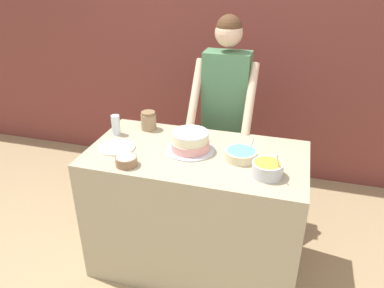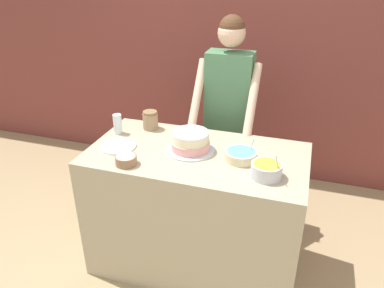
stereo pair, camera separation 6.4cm
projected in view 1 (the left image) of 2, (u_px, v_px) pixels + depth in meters
wall_back at (238, 48)px, 3.56m from camera, size 10.00×0.05×2.60m
counter at (196, 210)px, 2.67m from camera, size 1.44×0.76×0.93m
person_baker at (226, 101)px, 2.96m from camera, size 0.49×0.47×1.71m
cake at (190, 142)px, 2.46m from camera, size 0.33×0.33×0.13m
frosting_bowl_blue at (241, 154)px, 2.37m from camera, size 0.21×0.21×0.15m
frosting_bowl_orange at (267, 169)px, 2.18m from camera, size 0.18×0.18×0.18m
frosting_bowl_white at (126, 161)px, 2.30m from camera, size 0.14×0.14×0.06m
drinking_glass at (116, 125)px, 2.68m from camera, size 0.06×0.06×0.14m
ceramic_plate at (117, 147)px, 2.51m from camera, size 0.24×0.24×0.01m
stoneware_jar at (149, 121)px, 2.76m from camera, size 0.11×0.11×0.14m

